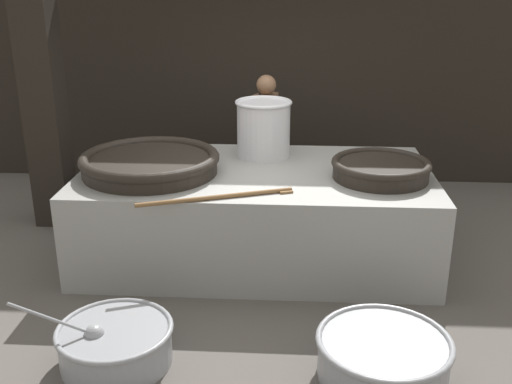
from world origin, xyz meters
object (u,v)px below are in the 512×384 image
prep_bowl_vegetables (115,343)px  prep_bowl_meat (383,355)px  stock_pot (263,128)px  cook (265,139)px  giant_wok_far (381,168)px  giant_wok_near (150,162)px

prep_bowl_vegetables → prep_bowl_meat: size_ratio=1.09×
stock_pot → cook: bearing=91.2°
giant_wok_far → cook: (-1.18, 1.50, -0.13)m
stock_pot → giant_wok_near: bearing=-149.3°
giant_wok_near → prep_bowl_meat: giant_wok_near is taller
giant_wok_near → cook: cook is taller
giant_wok_near → prep_bowl_vegetables: 1.99m
giant_wok_near → prep_bowl_vegetables: giant_wok_near is taller
giant_wok_far → cook: cook is taller
giant_wok_near → stock_pot: stock_pot is taller
cook → prep_bowl_vegetables: 3.48m
giant_wok_far → stock_pot: 1.37m
cook → prep_bowl_vegetables: size_ratio=1.55×
giant_wok_far → prep_bowl_meat: bearing=-95.1°
giant_wok_near → stock_pot: size_ratio=2.27×
giant_wok_near → prep_bowl_meat: size_ratio=1.38×
stock_pot → prep_bowl_vegetables: 2.84m
giant_wok_near → giant_wok_far: (2.26, -0.03, -0.01)m
giant_wok_far → giant_wok_near: bearing=179.2°
giant_wok_far → prep_bowl_meat: 2.00m
giant_wok_near → stock_pot: (1.09, 0.65, 0.21)m
prep_bowl_meat → stock_pot: bearing=112.0°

